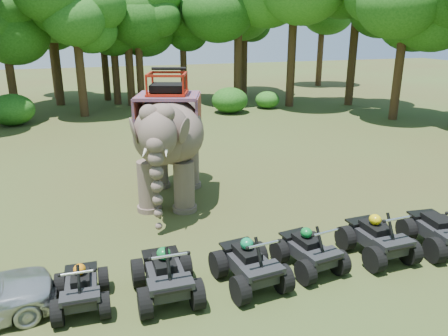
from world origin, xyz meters
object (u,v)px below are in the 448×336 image
(atv_1, at_px, (165,269))
(atv_5, at_px, (440,225))
(atv_2, at_px, (250,258))
(atv_4, at_px, (378,232))
(atv_3, at_px, (309,245))
(atv_0, at_px, (81,283))
(elephant, at_px, (169,137))

(atv_1, distance_m, atv_5, 7.27)
(atv_2, relative_size, atv_4, 0.99)
(atv_2, distance_m, atv_3, 1.63)
(atv_1, relative_size, atv_4, 1.01)
(atv_2, distance_m, atv_5, 5.35)
(atv_3, bearing_deg, atv_5, -11.24)
(atv_5, bearing_deg, atv_4, -179.70)
(atv_2, height_order, atv_3, atv_2)
(atv_1, height_order, atv_5, atv_5)
(atv_0, bearing_deg, atv_5, 0.17)
(atv_1, bearing_deg, atv_2, -2.62)
(atv_2, bearing_deg, atv_3, 0.44)
(atv_5, bearing_deg, elephant, 141.93)
(atv_0, relative_size, atv_4, 0.85)
(elephant, bearing_deg, atv_0, -100.31)
(atv_0, xyz_separation_m, atv_4, (7.22, -0.15, 0.10))
(elephant, height_order, atv_4, elephant)
(elephant, height_order, atv_3, elephant)
(atv_2, bearing_deg, atv_5, -6.43)
(elephant, xyz_separation_m, atv_2, (0.64, -5.74, -1.50))
(atv_1, bearing_deg, atv_0, 174.61)
(atv_0, bearing_deg, atv_1, -4.01)
(atv_1, relative_size, atv_5, 1.00)
(atv_0, height_order, atv_2, atv_2)
(atv_5, bearing_deg, atv_2, -174.40)
(atv_2, height_order, atv_5, atv_5)
(elephant, relative_size, atv_0, 3.34)
(atv_1, height_order, atv_3, atv_1)
(atv_4, height_order, atv_5, atv_5)
(atv_0, bearing_deg, elephant, 63.06)
(elephant, relative_size, atv_5, 2.80)
(atv_3, bearing_deg, atv_4, -9.10)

